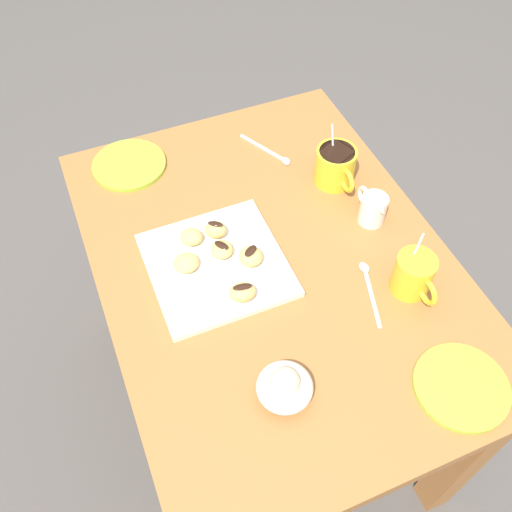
% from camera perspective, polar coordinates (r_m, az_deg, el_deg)
% --- Properties ---
extents(ground_plane, '(8.00, 8.00, 0.00)m').
position_cam_1_polar(ground_plane, '(1.84, 1.21, -13.99)').
color(ground_plane, '#514C47').
extents(dining_table, '(1.02, 0.74, 0.71)m').
position_cam_1_polar(dining_table, '(1.33, 1.63, -3.99)').
color(dining_table, '#A36633').
rests_on(dining_table, ground_plane).
extents(pastry_plate_square, '(0.28, 0.28, 0.02)m').
position_cam_1_polar(pastry_plate_square, '(1.21, -4.00, -0.91)').
color(pastry_plate_square, white).
rests_on(pastry_plate_square, dining_table).
extents(coffee_mug_yellow_left, '(0.13, 0.10, 0.14)m').
position_cam_1_polar(coffee_mug_yellow_left, '(1.36, 8.04, 9.04)').
color(coffee_mug_yellow_left, yellow).
rests_on(coffee_mug_yellow_left, dining_table).
extents(coffee_mug_yellow_right, '(0.12, 0.08, 0.14)m').
position_cam_1_polar(coffee_mug_yellow_right, '(1.19, 15.67, -1.77)').
color(coffee_mug_yellow_right, yellow).
rests_on(coffee_mug_yellow_right, dining_table).
extents(cream_pitcher_white, '(0.10, 0.06, 0.07)m').
position_cam_1_polar(cream_pitcher_white, '(1.30, 11.69, 4.79)').
color(cream_pitcher_white, white).
rests_on(cream_pitcher_white, dining_table).
extents(ice_cream_bowl, '(0.10, 0.10, 0.08)m').
position_cam_1_polar(ice_cream_bowl, '(1.04, 2.92, -12.98)').
color(ice_cream_bowl, white).
rests_on(ice_cream_bowl, dining_table).
extents(saucer_lime_left, '(0.18, 0.18, 0.01)m').
position_cam_1_polar(saucer_lime_left, '(1.13, 20.01, -12.29)').
color(saucer_lime_left, '#9EC633').
rests_on(saucer_lime_left, dining_table).
extents(saucer_lime_right, '(0.18, 0.18, 0.01)m').
position_cam_1_polar(saucer_lime_right, '(1.45, -12.68, 8.98)').
color(saucer_lime_right, '#9EC633').
rests_on(saucer_lime_right, dining_table).
extents(loose_spoon_near_saucer, '(0.16, 0.06, 0.01)m').
position_cam_1_polar(loose_spoon_near_saucer, '(1.20, 11.33, -2.97)').
color(loose_spoon_near_saucer, silver).
rests_on(loose_spoon_near_saucer, dining_table).
extents(loose_spoon_by_plate, '(0.15, 0.08, 0.01)m').
position_cam_1_polar(loose_spoon_by_plate, '(1.45, 1.54, 10.38)').
color(loose_spoon_by_plate, silver).
rests_on(loose_spoon_by_plate, dining_table).
extents(beignet_0, '(0.06, 0.06, 0.03)m').
position_cam_1_polar(beignet_0, '(1.19, -7.05, -0.70)').
color(beignet_0, '#E5B260').
rests_on(beignet_0, pastry_plate_square).
extents(beignet_1, '(0.07, 0.07, 0.03)m').
position_cam_1_polar(beignet_1, '(1.23, -6.55, 1.93)').
color(beignet_1, '#E5B260').
rests_on(beignet_1, pastry_plate_square).
extents(beignet_2, '(0.06, 0.06, 0.04)m').
position_cam_1_polar(beignet_2, '(1.24, -4.08, 2.66)').
color(beignet_2, '#E5B260').
rests_on(beignet_2, pastry_plate_square).
extents(chocolate_drizzle_2, '(0.03, 0.04, 0.00)m').
position_cam_1_polar(chocolate_drizzle_2, '(1.22, -4.13, 3.26)').
color(chocolate_drizzle_2, black).
rests_on(chocolate_drizzle_2, beignet_2).
extents(beignet_3, '(0.05, 0.06, 0.04)m').
position_cam_1_polar(beignet_3, '(1.14, -1.38, -3.67)').
color(beignet_3, '#E5B260').
rests_on(beignet_3, pastry_plate_square).
extents(chocolate_drizzle_3, '(0.02, 0.04, 0.00)m').
position_cam_1_polar(chocolate_drizzle_3, '(1.12, -1.40, -3.13)').
color(chocolate_drizzle_3, black).
rests_on(chocolate_drizzle_3, beignet_3).
extents(beignet_4, '(0.07, 0.07, 0.04)m').
position_cam_1_polar(beignet_4, '(1.19, -0.55, -0.05)').
color(beignet_4, '#E5B260').
rests_on(beignet_4, pastry_plate_square).
extents(chocolate_drizzle_4, '(0.03, 0.04, 0.00)m').
position_cam_1_polar(chocolate_drizzle_4, '(1.17, -0.55, 0.52)').
color(chocolate_drizzle_4, black).
rests_on(chocolate_drizzle_4, beignet_4).
extents(beignet_5, '(0.07, 0.07, 0.03)m').
position_cam_1_polar(beignet_5, '(1.21, -3.47, 0.63)').
color(beignet_5, '#E5B260').
rests_on(beignet_5, pastry_plate_square).
extents(chocolate_drizzle_5, '(0.04, 0.03, 0.00)m').
position_cam_1_polar(chocolate_drizzle_5, '(1.19, -3.51, 1.10)').
color(chocolate_drizzle_5, black).
rests_on(chocolate_drizzle_5, beignet_5).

